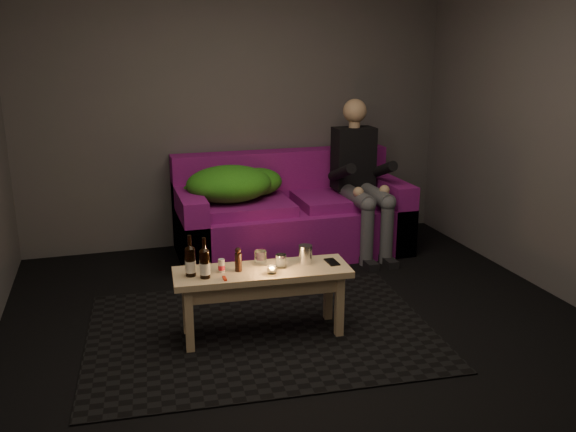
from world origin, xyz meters
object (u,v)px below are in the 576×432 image
object	(u,v)px
sofa	(290,217)
coffee_table	(262,281)
person	(360,175)
beer_bottle_b	(205,263)
steel_cup	(305,254)
beer_bottle_a	(190,261)

from	to	relation	value
sofa	coffee_table	distance (m)	1.72
person	coffee_table	xyz separation A→B (m)	(-1.28, -1.42, -0.33)
person	beer_bottle_b	distance (m)	2.21
person	steel_cup	xyz separation A→B (m)	(-0.98, -1.39, -0.19)
beer_bottle_a	steel_cup	world-z (taller)	beer_bottle_a
steel_cup	person	bearing A→B (deg)	54.73
person	beer_bottle_a	bearing A→B (deg)	-141.16
person	coffee_table	size ratio (longest dim) A/B	1.19
coffee_table	beer_bottle_b	bearing A→B (deg)	-174.01
coffee_table	steel_cup	bearing A→B (deg)	5.48
beer_bottle_b	steel_cup	size ratio (longest dim) A/B	2.12
sofa	beer_bottle_b	world-z (taller)	sofa
coffee_table	sofa	bearing A→B (deg)	66.93
beer_bottle_a	person	bearing A→B (deg)	38.84
coffee_table	steel_cup	world-z (taller)	steel_cup
person	beer_bottle_a	distance (m)	2.23
beer_bottle_b	steel_cup	bearing A→B (deg)	5.77
beer_bottle_a	steel_cup	bearing A→B (deg)	0.68
person	coffee_table	bearing A→B (deg)	-132.15
beer_bottle_a	sofa	bearing A→B (deg)	54.22
steel_cup	sofa	bearing A→B (deg)	76.48
beer_bottle_a	coffee_table	bearing A→B (deg)	-2.53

